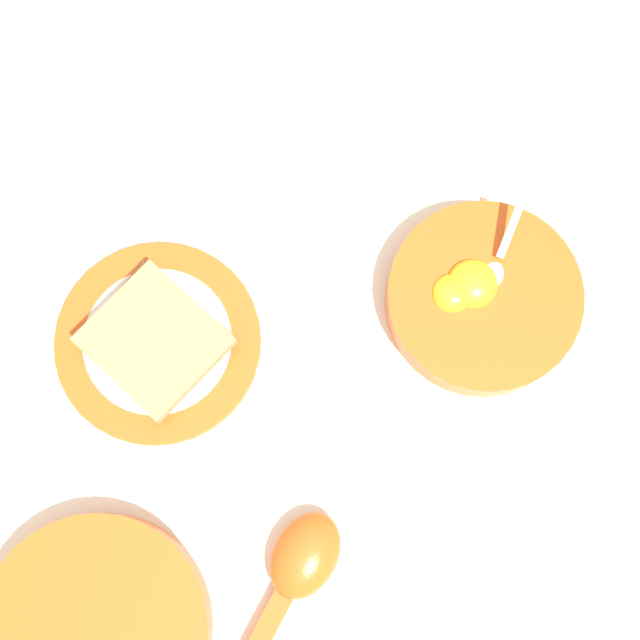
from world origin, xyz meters
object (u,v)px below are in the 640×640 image
congee_bowl (96,630)px  toast_plate (158,342)px  egg_bowl (482,298)px  soup_spoon (300,565)px  toast_sandwich (154,340)px

congee_bowl → toast_plate: bearing=-166.9°
egg_bowl → congee_bowl: size_ratio=0.91×
egg_bowl → toast_plate: 0.30m
egg_bowl → congee_bowl: (0.39, -0.20, -0.00)m
toast_plate → soup_spoon: bearing=55.9°
toast_plate → toast_sandwich: toast_sandwich is taller
toast_plate → congee_bowl: bearing=13.1°
toast_plate → congee_bowl: size_ratio=0.98×
soup_spoon → congee_bowl: 0.18m
soup_spoon → egg_bowl: bearing=167.2°
soup_spoon → congee_bowl: congee_bowl is taller
egg_bowl → toast_sandwich: bearing=-60.1°
toast_plate → egg_bowl: bearing=119.5°
toast_plate → toast_sandwich: size_ratio=1.38×
egg_bowl → soup_spoon: bearing=-12.8°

